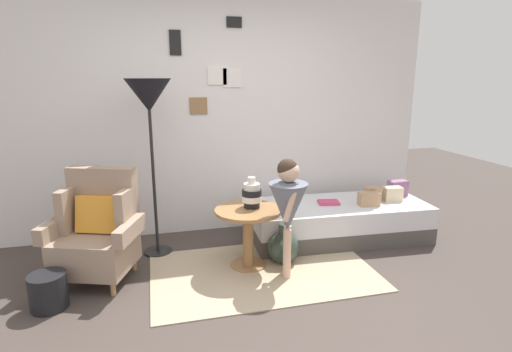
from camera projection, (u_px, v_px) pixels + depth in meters
name	position (u px, v px, depth m)	size (l,w,h in m)	color
ground_plane	(268.00, 318.00, 3.04)	(12.00, 12.00, 0.00)	#423833
gallery_wall	(221.00, 117.00, 4.56)	(4.80, 0.12, 2.60)	silver
rug	(263.00, 271.00, 3.75)	(2.01, 1.26, 0.01)	tan
armchair	(98.00, 230.00, 3.56)	(0.88, 0.77, 0.97)	tan
daybed	(338.00, 221.00, 4.49)	(1.94, 0.90, 0.40)	#4C4742
pillow_head	(398.00, 188.00, 4.70)	(0.22, 0.12, 0.18)	gray
pillow_mid	(393.00, 194.00, 4.52)	(0.19, 0.12, 0.16)	beige
pillow_back	(373.00, 194.00, 4.49)	(0.16, 0.12, 0.16)	tan
pillow_extra	(369.00, 199.00, 4.35)	(0.22, 0.12, 0.14)	tan
side_table	(248.00, 225.00, 3.77)	(0.62, 0.62, 0.57)	#9E7042
vase_striped	(252.00, 195.00, 3.75)	(0.18, 0.18, 0.29)	black
floor_lamp	(149.00, 102.00, 3.80)	(0.43, 0.43, 1.73)	black
person_child	(288.00, 203.00, 3.52)	(0.34, 0.34, 1.07)	#D8AD8E
book_on_daybed	(329.00, 202.00, 4.42)	(0.22, 0.16, 0.03)	#C9406A
demijohn_near	(283.00, 247.00, 3.91)	(0.30, 0.30, 0.39)	#2D3D33
magazine_basket	(48.00, 291.00, 3.14)	(0.28, 0.28, 0.28)	black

